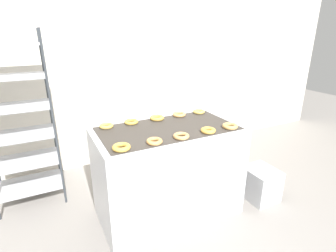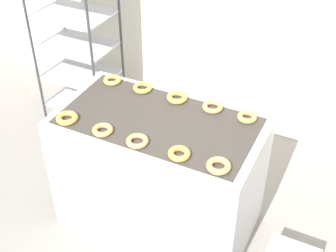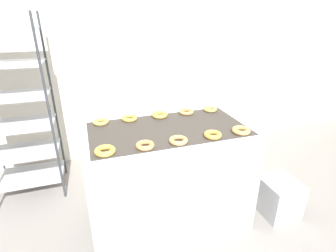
{
  "view_description": "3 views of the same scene",
  "coord_description": "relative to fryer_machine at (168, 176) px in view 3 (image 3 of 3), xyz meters",
  "views": [
    {
      "loc": [
        -1.07,
        -1.49,
        1.86
      ],
      "look_at": [
        0.0,
        0.64,
        0.99
      ],
      "focal_mm": 28.0,
      "sensor_mm": 36.0,
      "label": 1
    },
    {
      "loc": [
        1.17,
        -1.61,
        2.85
      ],
      "look_at": [
        0.0,
        0.79,
        0.82
      ],
      "focal_mm": 50.0,
      "sensor_mm": 36.0,
      "label": 2
    },
    {
      "loc": [
        -0.64,
        -1.29,
        1.87
      ],
      "look_at": [
        0.0,
        0.64,
        0.99
      ],
      "focal_mm": 28.0,
      "sensor_mm": 36.0,
      "label": 3
    }
  ],
  "objects": [
    {
      "name": "glaze_bin",
      "position": [
        1.07,
        -0.26,
        -0.3
      ],
      "size": [
        0.33,
        0.38,
        0.37
      ],
      "color": "silver",
      "rests_on": "ground_plane"
    },
    {
      "name": "donut_far_right",
      "position": [
        0.28,
        0.28,
        0.5
      ],
      "size": [
        0.14,
        0.14,
        0.04
      ],
      "primitive_type": "torus",
      "color": "tan",
      "rests_on": "fryer_machine"
    },
    {
      "name": "donut_near_right",
      "position": [
        0.28,
        -0.27,
        0.51
      ],
      "size": [
        0.14,
        0.14,
        0.04
      ],
      "primitive_type": "torus",
      "color": "gold",
      "rests_on": "fryer_machine"
    },
    {
      "name": "donut_far_leftmost",
      "position": [
        -0.53,
        0.28,
        0.5
      ],
      "size": [
        0.13,
        0.13,
        0.03
      ],
      "primitive_type": "torus",
      "color": "gold",
      "rests_on": "fryer_machine"
    },
    {
      "name": "donut_far_center",
      "position": [
        0.01,
        0.28,
        0.51
      ],
      "size": [
        0.15,
        0.15,
        0.04
      ],
      "primitive_type": "torus",
      "color": "gold",
      "rests_on": "fryer_machine"
    },
    {
      "name": "donut_near_left",
      "position": [
        -0.27,
        -0.28,
        0.5
      ],
      "size": [
        0.14,
        0.14,
        0.04
      ],
      "primitive_type": "torus",
      "color": "#DA9650",
      "rests_on": "fryer_machine"
    },
    {
      "name": "donut_near_rightmost",
      "position": [
        0.54,
        -0.27,
        0.51
      ],
      "size": [
        0.15,
        0.15,
        0.04
      ],
      "primitive_type": "torus",
      "color": "tan",
      "rests_on": "fryer_machine"
    },
    {
      "name": "donut_near_center",
      "position": [
        -0.01,
        -0.28,
        0.5
      ],
      "size": [
        0.14,
        0.14,
        0.03
      ],
      "primitive_type": "torus",
      "color": "tan",
      "rests_on": "fryer_machine"
    },
    {
      "name": "baking_rack_cart",
      "position": [
        -1.31,
        0.91,
        0.48
      ],
      "size": [
        0.68,
        0.51,
        1.89
      ],
      "color": "#33383D",
      "rests_on": "ground_plane"
    },
    {
      "name": "wall_back",
      "position": [
        -0.0,
        1.49,
        0.91
      ],
      "size": [
        8.0,
        0.05,
        2.8
      ],
      "color": "silver",
      "rests_on": "ground_plane"
    },
    {
      "name": "donut_far_rightmost",
      "position": [
        0.53,
        0.28,
        0.5
      ],
      "size": [
        0.13,
        0.13,
        0.04
      ],
      "primitive_type": "torus",
      "color": "gold",
      "rests_on": "fryer_machine"
    },
    {
      "name": "donut_near_leftmost",
      "position": [
        -0.55,
        -0.27,
        0.51
      ],
      "size": [
        0.15,
        0.15,
        0.04
      ],
      "primitive_type": "torus",
      "color": "gold",
      "rests_on": "fryer_machine"
    },
    {
      "name": "fryer_machine",
      "position": [
        0.0,
        0.0,
        0.0
      ],
      "size": [
        1.43,
        0.77,
        0.97
      ],
      "color": "silver",
      "rests_on": "ground_plane"
    },
    {
      "name": "donut_far_left",
      "position": [
        -0.28,
        0.29,
        0.5
      ],
      "size": [
        0.14,
        0.14,
        0.03
      ],
      "primitive_type": "torus",
      "color": "gold",
      "rests_on": "fryer_machine"
    }
  ]
}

